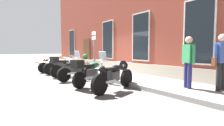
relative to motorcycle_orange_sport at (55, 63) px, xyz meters
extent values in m
plane|color=#565451|center=(3.30, 0.79, -0.55)|extent=(140.00, 140.00, 0.00)
cube|color=gray|center=(3.30, 1.91, -0.48)|extent=(27.25, 2.25, 0.15)
cube|color=silver|center=(3.30, -2.41, -0.55)|extent=(27.25, 0.12, 0.01)
cube|color=brown|center=(3.30, 6.38, 3.05)|extent=(21.25, 6.69, 7.22)
cube|color=gray|center=(3.30, 3.00, -0.20)|extent=(21.25, 0.10, 0.70)
cube|color=silver|center=(-4.29, 3.02, 1.55)|extent=(1.22, 0.06, 2.52)
cube|color=black|center=(-4.29, 2.99, 1.55)|extent=(1.10, 0.03, 2.40)
cube|color=#472B19|center=(-1.25, 3.01, 0.60)|extent=(1.10, 0.08, 2.30)
cube|color=silver|center=(1.78, 3.02, 1.55)|extent=(1.22, 0.06, 2.52)
cube|color=black|center=(1.78, 2.99, 1.55)|extent=(1.10, 0.03, 2.40)
cube|color=silver|center=(4.82, 3.02, 1.55)|extent=(1.22, 0.06, 2.52)
cube|color=black|center=(4.82, 2.99, 1.55)|extent=(1.10, 0.03, 2.40)
cube|color=silver|center=(7.85, 3.02, 1.55)|extent=(1.22, 0.06, 2.52)
cube|color=black|center=(7.85, 2.99, 1.55)|extent=(1.10, 0.03, 2.40)
cylinder|color=black|center=(-0.18, 0.63, -0.23)|extent=(0.29, 0.66, 0.65)
cylinder|color=black|center=(0.21, -0.79, -0.23)|extent=(0.29, 0.66, 0.65)
cylinder|color=silver|center=(-0.15, 0.54, 0.02)|extent=(0.15, 0.31, 0.62)
cube|color=#28282B|center=(0.03, -0.13, -0.05)|extent=(0.33, 0.48, 0.32)
ellipsoid|color=orange|center=(-0.01, 0.02, 0.21)|extent=(0.39, 0.57, 0.24)
cube|color=black|center=(0.09, -0.35, 0.22)|extent=(0.34, 0.52, 0.10)
cylinder|color=silver|center=(-0.13, 0.46, 0.38)|extent=(0.61, 0.20, 0.04)
cylinder|color=silver|center=(0.23, -0.38, -0.18)|extent=(0.21, 0.46, 0.09)
cone|color=orange|center=(-0.16, 0.58, 0.28)|extent=(0.44, 0.42, 0.36)
cone|color=orange|center=(0.21, -0.77, 0.24)|extent=(0.30, 0.31, 0.24)
cylinder|color=black|center=(1.02, 0.63, -0.22)|extent=(0.26, 0.69, 0.68)
cylinder|color=black|center=(1.32, -0.74, -0.22)|extent=(0.26, 0.69, 0.68)
cylinder|color=silver|center=(1.04, 0.53, 0.02)|extent=(0.13, 0.31, 0.61)
cube|color=#28282B|center=(1.18, -0.10, -0.04)|extent=(0.31, 0.48, 0.32)
ellipsoid|color=silver|center=(1.15, 0.04, 0.21)|extent=(0.37, 0.56, 0.24)
cube|color=black|center=(1.23, -0.33, 0.22)|extent=(0.32, 0.52, 0.10)
cylinder|color=silver|center=(1.06, 0.45, 0.38)|extent=(0.61, 0.17, 0.04)
cylinder|color=silver|center=(1.36, -0.37, -0.17)|extent=(0.18, 0.46, 0.09)
cone|color=silver|center=(1.03, 0.58, 0.28)|extent=(0.42, 0.41, 0.36)
cone|color=silver|center=(1.32, -0.72, 0.24)|extent=(0.29, 0.31, 0.24)
cylinder|color=black|center=(2.39, 0.61, -0.23)|extent=(0.26, 0.66, 0.65)
cylinder|color=black|center=(2.69, -0.77, -0.23)|extent=(0.26, 0.66, 0.65)
cylinder|color=silver|center=(2.41, 0.51, 0.04)|extent=(0.14, 0.33, 0.67)
cube|color=#28282B|center=(2.55, -0.13, -0.05)|extent=(0.31, 0.48, 0.32)
ellipsoid|color=#B7BABF|center=(2.52, 0.02, 0.27)|extent=(0.36, 0.56, 0.24)
cube|color=black|center=(2.60, -0.35, 0.28)|extent=(0.32, 0.52, 0.10)
cylinder|color=silver|center=(2.43, 0.44, 0.44)|extent=(0.61, 0.17, 0.04)
cylinder|color=silver|center=(2.73, -0.39, -0.18)|extent=(0.18, 0.46, 0.09)
cube|color=#B2BCC6|center=(2.42, 0.50, 0.62)|extent=(0.38, 0.22, 0.40)
cube|color=black|center=(2.71, -0.86, 0.38)|extent=(0.42, 0.39, 0.30)
cylinder|color=black|center=(3.81, 0.50, -0.24)|extent=(0.21, 0.64, 0.63)
cylinder|color=black|center=(4.01, -0.86, -0.24)|extent=(0.21, 0.64, 0.63)
cylinder|color=silver|center=(3.82, 0.40, 0.01)|extent=(0.11, 0.31, 0.62)
cube|color=#28282B|center=(3.92, -0.23, -0.06)|extent=(0.28, 0.47, 0.32)
ellipsoid|color=gold|center=(3.90, -0.08, 0.20)|extent=(0.33, 0.55, 0.24)
cube|color=black|center=(3.95, -0.46, 0.21)|extent=(0.29, 0.51, 0.10)
cylinder|color=silver|center=(3.84, 0.32, 0.37)|extent=(0.62, 0.13, 0.04)
cylinder|color=silver|center=(4.08, -0.51, -0.19)|extent=(0.16, 0.46, 0.09)
sphere|color=silver|center=(3.82, 0.40, 0.30)|extent=(0.18, 0.18, 0.18)
cylinder|color=black|center=(5.07, 0.56, -0.25)|extent=(0.32, 0.62, 0.61)
cylinder|color=black|center=(5.57, -0.85, -0.25)|extent=(0.32, 0.62, 0.61)
cylinder|color=silver|center=(5.10, 0.47, 0.02)|extent=(0.17, 0.33, 0.66)
cube|color=#28282B|center=(5.33, -0.19, -0.07)|extent=(0.35, 0.49, 0.32)
ellipsoid|color=#195633|center=(5.28, -0.05, 0.24)|extent=(0.42, 0.58, 0.24)
cube|color=black|center=(5.41, -0.41, 0.25)|extent=(0.37, 0.53, 0.10)
cylinder|color=silver|center=(5.13, 0.39, 0.41)|extent=(0.60, 0.24, 0.04)
cylinder|color=silver|center=(5.55, -0.43, -0.20)|extent=(0.24, 0.45, 0.09)
cube|color=#B2BCC6|center=(5.11, 0.45, 0.59)|extent=(0.39, 0.25, 0.40)
cube|color=black|center=(5.60, -0.95, 0.35)|extent=(0.45, 0.42, 0.30)
cylinder|color=black|center=(6.36, 0.71, -0.22)|extent=(0.31, 0.69, 0.68)
cylinder|color=black|center=(6.81, -0.77, -0.22)|extent=(0.31, 0.69, 0.68)
cylinder|color=silver|center=(6.38, 0.62, 0.02)|extent=(0.15, 0.31, 0.61)
cube|color=#28282B|center=(6.60, -0.07, -0.04)|extent=(0.34, 0.49, 0.32)
ellipsoid|color=black|center=(6.55, 0.07, 0.21)|extent=(0.40, 0.57, 0.24)
cube|color=black|center=(6.66, -0.29, 0.22)|extent=(0.35, 0.52, 0.10)
cylinder|color=silver|center=(6.41, 0.54, 0.38)|extent=(0.60, 0.22, 0.04)
cylinder|color=silver|center=(6.80, -0.33, -0.17)|extent=(0.22, 0.46, 0.09)
cone|color=black|center=(6.37, 0.67, 0.28)|extent=(0.44, 0.43, 0.36)
cone|color=black|center=(6.80, -0.75, 0.24)|extent=(0.31, 0.32, 0.24)
cylinder|color=#1E1E4C|center=(8.28, 1.71, 0.01)|extent=(0.14, 0.14, 0.83)
cylinder|color=#1E1E4C|center=(8.11, 1.79, 0.01)|extent=(0.14, 0.14, 0.83)
cube|color=#26723F|center=(8.20, 1.75, 0.73)|extent=(0.45, 0.35, 0.59)
sphere|color=tan|center=(8.20, 1.75, 1.16)|extent=(0.23, 0.23, 0.23)
cylinder|color=#26723F|center=(8.42, 1.64, 0.70)|extent=(0.09, 0.09, 0.56)
cylinder|color=#26723F|center=(7.97, 1.85, 0.70)|extent=(0.09, 0.09, 0.56)
cylinder|color=black|center=(9.02, 2.29, 0.02)|extent=(0.14, 0.14, 0.86)
cylinder|color=black|center=(8.97, 2.11, 0.02)|extent=(0.14, 0.14, 0.86)
cube|color=#2D478C|center=(8.99, 2.20, 0.76)|extent=(0.31, 0.44, 0.61)
sphere|color=tan|center=(8.99, 2.20, 1.21)|extent=(0.23, 0.23, 0.23)
cylinder|color=#2D478C|center=(8.92, 1.96, 0.73)|extent=(0.09, 0.09, 0.58)
cube|color=#592D19|center=(8.92, 1.89, 0.50)|extent=(0.14, 0.11, 0.24)
cylinder|color=#4C4C51|center=(2.72, 1.41, 0.76)|extent=(0.06, 0.06, 2.33)
cube|color=white|center=(2.72, 1.39, 1.68)|extent=(0.36, 0.03, 0.44)
cube|color=red|center=(2.72, 1.37, 1.68)|extent=(0.36, 0.01, 0.08)
cylinder|color=brown|center=(0.11, 2.16, -0.08)|extent=(0.58, 0.58, 0.65)
cylinder|color=black|center=(0.11, 2.16, -0.08)|extent=(0.61, 0.61, 0.04)
sphere|color=#28602D|center=(0.11, 2.16, 0.39)|extent=(0.40, 0.40, 0.40)
camera|label=1|loc=(11.14, -3.45, 0.82)|focal=27.04mm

